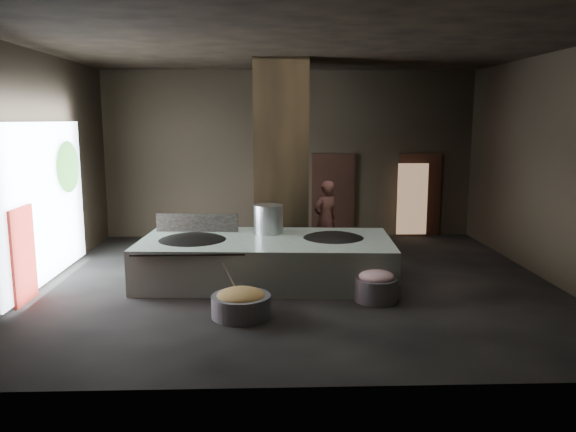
{
  "coord_description": "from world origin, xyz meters",
  "views": [
    {
      "loc": [
        -0.58,
        -10.82,
        3.19
      ],
      "look_at": [
        -0.18,
        0.47,
        1.25
      ],
      "focal_mm": 35.0,
      "sensor_mm": 36.0,
      "label": 1
    }
  ],
  "objects_px": {
    "wok_left": "(193,245)",
    "veg_basin": "(241,306)",
    "cook": "(326,219)",
    "hearth_platform": "(266,260)",
    "wok_right": "(333,243)",
    "meat_basin": "(376,290)",
    "stock_pot": "(268,220)"
  },
  "relations": [
    {
      "from": "wok_right",
      "to": "cook",
      "type": "bearing_deg",
      "value": 88.95
    },
    {
      "from": "wok_left",
      "to": "wok_right",
      "type": "height_order",
      "value": "wok_left"
    },
    {
      "from": "wok_left",
      "to": "cook",
      "type": "relative_size",
      "value": 0.86
    },
    {
      "from": "cook",
      "to": "meat_basin",
      "type": "bearing_deg",
      "value": 67.83
    },
    {
      "from": "hearth_platform",
      "to": "veg_basin",
      "type": "relative_size",
      "value": 5.08
    },
    {
      "from": "wok_right",
      "to": "cook",
      "type": "xyz_separation_m",
      "value": [
        0.03,
        1.89,
        0.15
      ]
    },
    {
      "from": "stock_pot",
      "to": "veg_basin",
      "type": "height_order",
      "value": "stock_pot"
    },
    {
      "from": "hearth_platform",
      "to": "cook",
      "type": "bearing_deg",
      "value": 58.19
    },
    {
      "from": "wok_left",
      "to": "veg_basin",
      "type": "xyz_separation_m",
      "value": [
        1.04,
        -2.03,
        -0.57
      ]
    },
    {
      "from": "wok_left",
      "to": "veg_basin",
      "type": "height_order",
      "value": "wok_left"
    },
    {
      "from": "veg_basin",
      "to": "stock_pot",
      "type": "bearing_deg",
      "value": 80.16
    },
    {
      "from": "stock_pot",
      "to": "cook",
      "type": "xyz_separation_m",
      "value": [
        1.33,
        1.39,
        -0.23
      ]
    },
    {
      "from": "wok_right",
      "to": "stock_pot",
      "type": "xyz_separation_m",
      "value": [
        -1.3,
        0.5,
        0.38
      ]
    },
    {
      "from": "cook",
      "to": "stock_pot",
      "type": "bearing_deg",
      "value": 14.1
    },
    {
      "from": "hearth_platform",
      "to": "veg_basin",
      "type": "bearing_deg",
      "value": -97.35
    },
    {
      "from": "wok_left",
      "to": "meat_basin",
      "type": "xyz_separation_m",
      "value": [
        3.41,
        -1.31,
        -0.54
      ]
    },
    {
      "from": "wok_left",
      "to": "cook",
      "type": "xyz_separation_m",
      "value": [
        2.83,
        1.99,
        0.15
      ]
    },
    {
      "from": "hearth_platform",
      "to": "wok_left",
      "type": "distance_m",
      "value": 1.49
    },
    {
      "from": "wok_right",
      "to": "veg_basin",
      "type": "distance_m",
      "value": 2.82
    },
    {
      "from": "hearth_platform",
      "to": "wok_left",
      "type": "relative_size",
      "value": 3.17
    },
    {
      "from": "hearth_platform",
      "to": "veg_basin",
      "type": "xyz_separation_m",
      "value": [
        -0.41,
        -2.08,
        -0.25
      ]
    },
    {
      "from": "cook",
      "to": "veg_basin",
      "type": "xyz_separation_m",
      "value": [
        -1.79,
        -4.02,
        -0.72
      ]
    },
    {
      "from": "wok_left",
      "to": "cook",
      "type": "bearing_deg",
      "value": 35.07
    },
    {
      "from": "wok_left",
      "to": "meat_basin",
      "type": "distance_m",
      "value": 3.69
    },
    {
      "from": "cook",
      "to": "veg_basin",
      "type": "relative_size",
      "value": 1.85
    },
    {
      "from": "wok_right",
      "to": "wok_left",
      "type": "bearing_deg",
      "value": -177.95
    },
    {
      "from": "hearth_platform",
      "to": "wok_left",
      "type": "bearing_deg",
      "value": -174.33
    },
    {
      "from": "wok_left",
      "to": "veg_basin",
      "type": "distance_m",
      "value": 2.35
    },
    {
      "from": "wok_right",
      "to": "hearth_platform",
      "type": "bearing_deg",
      "value": -177.88
    },
    {
      "from": "wok_right",
      "to": "stock_pot",
      "type": "bearing_deg",
      "value": 158.96
    },
    {
      "from": "hearth_platform",
      "to": "wok_right",
      "type": "xyz_separation_m",
      "value": [
        1.35,
        0.05,
        0.32
      ]
    },
    {
      "from": "hearth_platform",
      "to": "cook",
      "type": "height_order",
      "value": "cook"
    }
  ]
}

